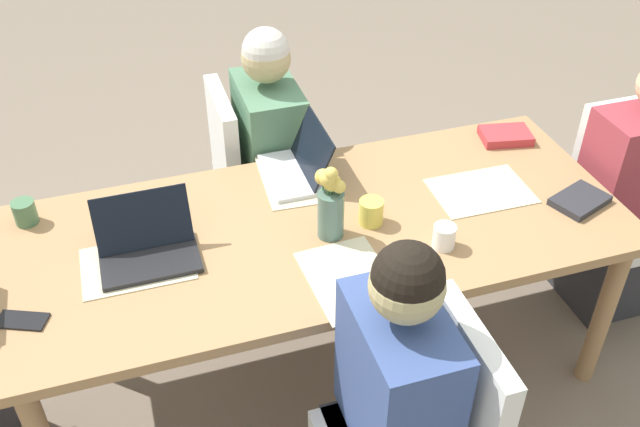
{
  "coord_description": "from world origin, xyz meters",
  "views": [
    {
      "loc": [
        0.6,
        1.88,
        2.32
      ],
      "look_at": [
        0.0,
        0.0,
        0.8
      ],
      "focal_mm": 40.25,
      "sensor_mm": 36.0,
      "label": 1
    }
  ],
  "objects_px": {
    "laptop_head_right_right_near": "(148,247)",
    "coffee_mug_near_left": "(444,236)",
    "person_far_left_mid": "(394,419)",
    "person_near_left_far": "(272,171)",
    "book_red_cover": "(580,200)",
    "chair_head_left_left_near": "(625,195)",
    "chair_near_left_far": "(252,172)",
    "coffee_mug_centre_left": "(25,212)",
    "flower_vase": "(330,202)",
    "laptop_near_left_far": "(300,166)",
    "phone_black": "(22,321)",
    "person_head_left_left_near": "(626,202)",
    "coffee_mug_near_right": "(371,212)",
    "dining_table": "(320,241)",
    "book_blue_cover": "(506,136)"
  },
  "relations": [
    {
      "from": "person_far_left_mid",
      "to": "book_red_cover",
      "type": "xyz_separation_m",
      "value": [
        -0.93,
        -0.52,
        0.23
      ]
    },
    {
      "from": "person_near_left_far",
      "to": "coffee_mug_near_left",
      "type": "bearing_deg",
      "value": 111.56
    },
    {
      "from": "person_near_left_far",
      "to": "coffee_mug_centre_left",
      "type": "distance_m",
      "value": 1.07
    },
    {
      "from": "person_head_left_left_near",
      "to": "book_blue_cover",
      "type": "distance_m",
      "value": 0.58
    },
    {
      "from": "coffee_mug_near_left",
      "to": "phone_black",
      "type": "relative_size",
      "value": 0.56
    },
    {
      "from": "person_near_left_far",
      "to": "chair_head_left_left_near",
      "type": "bearing_deg",
      "value": 157.06
    },
    {
      "from": "person_near_left_far",
      "to": "phone_black",
      "type": "xyz_separation_m",
      "value": [
        0.99,
        0.86,
        0.22
      ]
    },
    {
      "from": "chair_head_left_left_near",
      "to": "person_far_left_mid",
      "type": "height_order",
      "value": "person_far_left_mid"
    },
    {
      "from": "laptop_near_left_far",
      "to": "coffee_mug_near_left",
      "type": "relative_size",
      "value": 3.79
    },
    {
      "from": "person_near_left_far",
      "to": "person_head_left_left_near",
      "type": "bearing_deg",
      "value": 153.57
    },
    {
      "from": "person_near_left_far",
      "to": "flower_vase",
      "type": "distance_m",
      "value": 0.83
    },
    {
      "from": "person_head_left_left_near",
      "to": "coffee_mug_centre_left",
      "type": "xyz_separation_m",
      "value": [
        2.33,
        -0.31,
        0.26
      ]
    },
    {
      "from": "person_head_left_left_near",
      "to": "coffee_mug_centre_left",
      "type": "distance_m",
      "value": 2.36
    },
    {
      "from": "laptop_near_left_far",
      "to": "laptop_head_right_right_near",
      "type": "bearing_deg",
      "value": 26.61
    },
    {
      "from": "laptop_head_right_right_near",
      "to": "coffee_mug_near_left",
      "type": "distance_m",
      "value": 0.99
    },
    {
      "from": "person_far_left_mid",
      "to": "person_near_left_far",
      "type": "relative_size",
      "value": 1.0
    },
    {
      "from": "coffee_mug_near_left",
      "to": "coffee_mug_centre_left",
      "type": "relative_size",
      "value": 0.96
    },
    {
      "from": "chair_head_left_left_near",
      "to": "chair_near_left_far",
      "type": "distance_m",
      "value": 1.63
    },
    {
      "from": "chair_head_left_left_near",
      "to": "chair_near_left_far",
      "type": "relative_size",
      "value": 1.0
    },
    {
      "from": "laptop_near_left_far",
      "to": "coffee_mug_near_left",
      "type": "xyz_separation_m",
      "value": [
        -0.34,
        0.55,
        -0.0
      ]
    },
    {
      "from": "book_red_cover",
      "to": "flower_vase",
      "type": "bearing_deg",
      "value": -27.39
    },
    {
      "from": "laptop_near_left_far",
      "to": "coffee_mug_near_left",
      "type": "distance_m",
      "value": 0.65
    },
    {
      "from": "chair_near_left_far",
      "to": "laptop_head_right_right_near",
      "type": "xyz_separation_m",
      "value": [
        0.51,
        0.74,
        0.29
      ]
    },
    {
      "from": "coffee_mug_near_right",
      "to": "person_near_left_far",
      "type": "bearing_deg",
      "value": -76.18
    },
    {
      "from": "coffee_mug_centre_left",
      "to": "chair_head_left_left_near",
      "type": "bearing_deg",
      "value": 174.39
    },
    {
      "from": "coffee_mug_near_left",
      "to": "laptop_near_left_far",
      "type": "bearing_deg",
      "value": -58.26
    },
    {
      "from": "chair_head_left_left_near",
      "to": "person_head_left_left_near",
      "type": "distance_m",
      "value": 0.1
    },
    {
      "from": "flower_vase",
      "to": "laptop_near_left_far",
      "type": "distance_m",
      "value": 0.39
    },
    {
      "from": "book_red_cover",
      "to": "phone_black",
      "type": "bearing_deg",
      "value": -20.6
    },
    {
      "from": "laptop_head_right_right_near",
      "to": "coffee_mug_near_right",
      "type": "distance_m",
      "value": 0.77
    },
    {
      "from": "person_near_left_far",
      "to": "coffee_mug_near_right",
      "type": "relative_size",
      "value": 12.99
    },
    {
      "from": "chair_near_left_far",
      "to": "coffee_mug_centre_left",
      "type": "bearing_deg",
      "value": 25.22
    },
    {
      "from": "book_red_cover",
      "to": "phone_black",
      "type": "xyz_separation_m",
      "value": [
        1.94,
        0.0,
        -0.01
      ]
    },
    {
      "from": "flower_vase",
      "to": "book_blue_cover",
      "type": "distance_m",
      "value": 0.97
    },
    {
      "from": "person_near_left_far",
      "to": "coffee_mug_centre_left",
      "type": "bearing_deg",
      "value": 20.47
    },
    {
      "from": "person_far_left_mid",
      "to": "coffee_mug_centre_left",
      "type": "xyz_separation_m",
      "value": [
        0.99,
        -1.02,
        0.26
      ]
    },
    {
      "from": "flower_vase",
      "to": "phone_black",
      "type": "relative_size",
      "value": 1.86
    },
    {
      "from": "dining_table",
      "to": "chair_head_left_left_near",
      "type": "distance_m",
      "value": 1.42
    },
    {
      "from": "person_head_left_left_near",
      "to": "coffee_mug_centre_left",
      "type": "height_order",
      "value": "person_head_left_left_near"
    },
    {
      "from": "coffee_mug_near_left",
      "to": "phone_black",
      "type": "xyz_separation_m",
      "value": [
        1.36,
        -0.06,
        -0.04
      ]
    },
    {
      "from": "book_blue_cover",
      "to": "book_red_cover",
      "type": "bearing_deg",
      "value": 105.83
    },
    {
      "from": "coffee_mug_near_left",
      "to": "phone_black",
      "type": "height_order",
      "value": "coffee_mug_near_left"
    },
    {
      "from": "person_far_left_mid",
      "to": "person_head_left_left_near",
      "type": "bearing_deg",
      "value": -152.17
    },
    {
      "from": "book_red_cover",
      "to": "book_blue_cover",
      "type": "height_order",
      "value": "book_blue_cover"
    },
    {
      "from": "laptop_head_right_right_near",
      "to": "coffee_mug_near_left",
      "type": "xyz_separation_m",
      "value": [
        -0.95,
        0.25,
        -0.0
      ]
    },
    {
      "from": "person_far_left_mid",
      "to": "coffee_mug_near_right",
      "type": "distance_m",
      "value": 0.72
    },
    {
      "from": "dining_table",
      "to": "book_blue_cover",
      "type": "xyz_separation_m",
      "value": [
        -0.9,
        -0.31,
        0.09
      ]
    },
    {
      "from": "chair_head_left_left_near",
      "to": "phone_black",
      "type": "relative_size",
      "value": 6.0
    },
    {
      "from": "coffee_mug_near_right",
      "to": "laptop_near_left_far",
      "type": "bearing_deg",
      "value": -66.44
    },
    {
      "from": "flower_vase",
      "to": "book_red_cover",
      "type": "relative_size",
      "value": 1.4
    }
  ]
}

